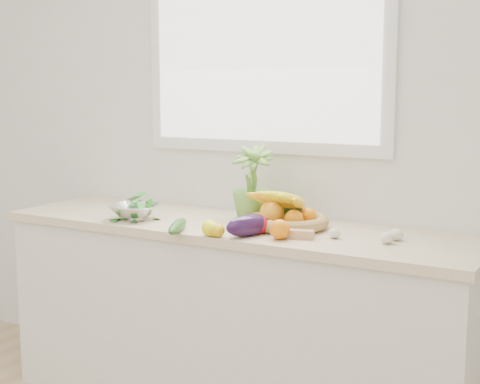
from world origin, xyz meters
The scene contains 20 objects.
back_wall centered at (0.00, 2.25, 1.35)m, with size 4.50×0.02×2.70m, color white.
counter_cabinet centered at (0.00, 1.95, 0.43)m, with size 2.20×0.58×0.86m, color silver.
countertop centered at (0.00, 1.95, 0.88)m, with size 2.24×0.62×0.04m, color beige.
window_frame centered at (0.00, 2.23, 1.75)m, with size 1.30×0.03×1.10m, color white.
window_pane centered at (0.00, 2.21, 1.75)m, with size 1.18×0.01×0.98m, color white.
orange_loose centered at (0.34, 1.76, 0.94)m, with size 0.08×0.08×0.08m, color orange.
lemon_a centered at (0.06, 1.67, 0.93)m, with size 0.07×0.08×0.07m, color #FFFC0D.
lemon_b centered at (0.08, 1.67, 0.93)m, with size 0.06×0.07×0.06m, color #FFB70D.
lemon_c centered at (0.10, 1.67, 0.93)m, with size 0.06×0.07×0.06m, color #E5B30C.
apple centered at (0.21, 1.81, 0.94)m, with size 0.08×0.08×0.08m, color #B30E22.
ginger centered at (0.40, 1.81, 0.92)m, with size 0.11×0.05×0.04m, color tan.
garlic_a centered at (0.52, 1.89, 0.92)m, with size 0.05×0.05×0.04m, color silver.
garlic_b centered at (0.75, 1.97, 0.92)m, with size 0.06×0.06×0.05m, color silver.
garlic_c centered at (0.74, 1.90, 0.92)m, with size 0.06×0.06×0.05m, color beige.
eggplant centered at (0.19, 1.75, 0.95)m, with size 0.09×0.23×0.09m, color #240E34.
cucumber centered at (-0.11, 1.67, 0.93)m, with size 0.05×0.27×0.05m, color #215519.
radish centered at (0.09, 1.67, 0.92)m, with size 0.03×0.03×0.03m, color red.
potted_herb centered at (0.06, 2.03, 1.08)m, with size 0.20×0.20×0.35m, color #5D8F34.
fruit_basket centered at (0.26, 1.98, 0.95)m, with size 0.47×0.47×0.19m.
colander_with_spinach centered at (-0.44, 1.79, 0.96)m, with size 0.28×0.28×0.12m.
Camera 1 is at (1.52, -0.62, 1.50)m, focal length 50.00 mm.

